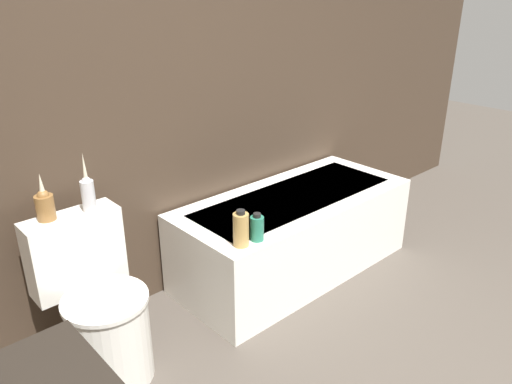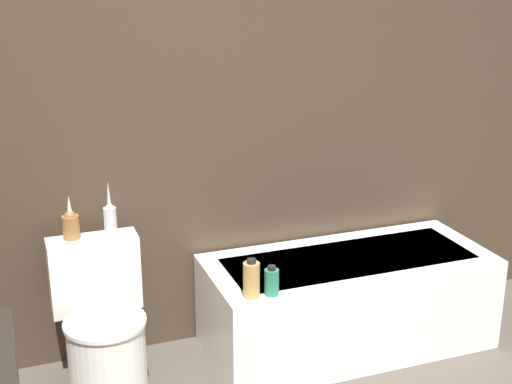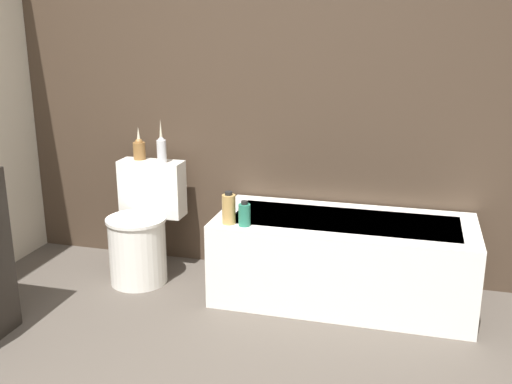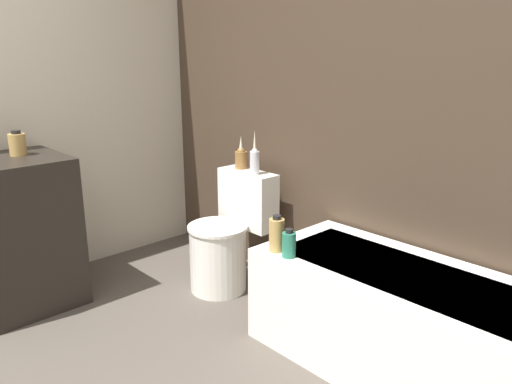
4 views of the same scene
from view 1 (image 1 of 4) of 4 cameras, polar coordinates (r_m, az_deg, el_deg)
The scene contains 7 objects.
wall_back_tiled at distance 2.62m, azimuth -12.95°, elevation 13.76°, with size 6.40×0.06×2.60m.
bathtub at distance 3.11m, azimuth 4.28°, elevation -4.67°, with size 1.50×0.65×0.50m.
toilet at distance 2.42m, azimuth -17.45°, elevation -12.85°, with size 0.42×0.52×0.74m.
vase_gold at distance 2.33m, azimuth -23.01°, elevation -1.28°, with size 0.08×0.08×0.22m.
vase_silver at distance 2.34m, azimuth -18.67°, elevation -0.02°, with size 0.06×0.06×0.28m.
shampoo_bottle_tall at distance 2.41m, azimuth -1.73°, elevation -4.28°, with size 0.08×0.08×0.19m.
shampoo_bottle_short at distance 2.47m, azimuth 0.11°, elevation -4.13°, with size 0.07×0.07×0.15m.
Camera 1 is at (-1.28, -0.11, 1.70)m, focal length 35.00 mm.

